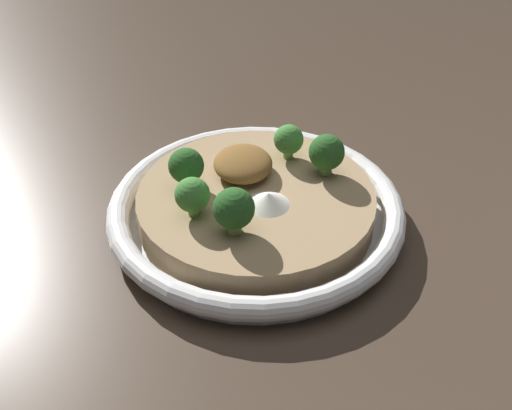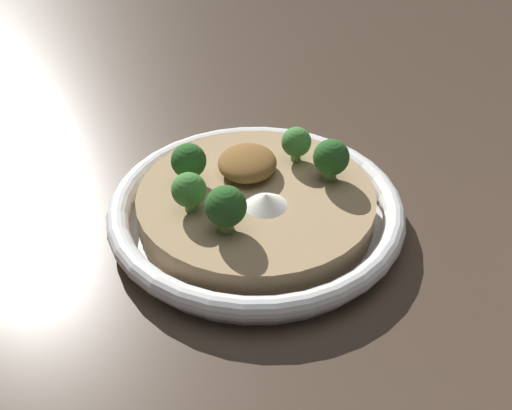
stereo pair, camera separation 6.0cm
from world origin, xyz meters
name	(u,v)px [view 2 (the right image)]	position (x,y,z in m)	size (l,w,h in m)	color
ground_plane	(256,224)	(0.00, 0.00, 0.00)	(6.00, 6.00, 0.00)	#47382B
risotto_bowl	(256,209)	(0.00, 0.00, 0.02)	(0.28, 0.28, 0.04)	white
cheese_sprinkle	(266,200)	(0.02, 0.01, 0.04)	(0.04, 0.04, 0.01)	white
crispy_onion_garnish	(247,163)	(-0.03, -0.01, 0.05)	(0.06, 0.06, 0.02)	brown
broccoli_front_left	(189,162)	(-0.01, -0.06, 0.06)	(0.03, 0.03, 0.04)	#84A856
broccoli_left	(296,142)	(-0.06, 0.03, 0.06)	(0.03, 0.03, 0.04)	#759E4C
broccoli_front	(189,190)	(0.03, -0.06, 0.06)	(0.03, 0.03, 0.04)	#759E4C
broccoli_back_left	(331,158)	(-0.03, 0.07, 0.06)	(0.03, 0.03, 0.04)	#668E47
broccoli_front_right	(226,207)	(0.05, -0.02, 0.06)	(0.04, 0.04, 0.04)	#84A856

